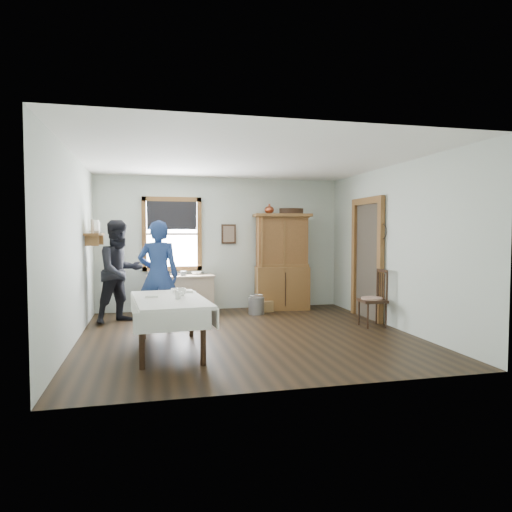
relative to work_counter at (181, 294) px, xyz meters
name	(u,v)px	position (x,y,z in m)	size (l,w,h in m)	color
room	(247,248)	(0.86, -2.19, 0.98)	(5.01, 5.01, 2.70)	black
window	(172,230)	(-0.14, 0.28, 1.27)	(1.18, 0.07, 1.48)	white
doorway	(368,255)	(3.31, -1.34, 0.79)	(0.09, 1.14, 2.22)	#3F372D
wall_shelf	(95,233)	(-1.51, -0.65, 1.20)	(0.24, 1.00, 0.44)	brown
framed_picture	(229,234)	(1.01, 0.27, 1.18)	(0.30, 0.04, 0.40)	#331E12
rug_beater	(383,224)	(3.31, -1.89, 1.35)	(0.27, 0.27, 0.01)	black
work_counter	(181,294)	(0.00, 0.00, 0.00)	(1.29, 0.49, 0.74)	#CAAB8C
china_hutch	(282,262)	(2.06, -0.04, 0.61)	(1.15, 0.55, 1.96)	brown
dining_table	(170,324)	(-0.34, -2.86, -0.02)	(0.93, 1.77, 0.71)	white
spindle_chair	(372,298)	(3.06, -2.04, 0.11)	(0.45, 0.45, 0.97)	#331E12
pail	(256,306)	(1.42, -0.47, -0.21)	(0.31, 0.31, 0.33)	gray
wicker_basket	(262,306)	(1.60, -0.24, -0.26)	(0.37, 0.26, 0.22)	olive
woman_blue	(158,280)	(-0.46, -1.50, 0.45)	(0.60, 0.39, 1.65)	navy
figure_dark	(120,275)	(-1.10, -0.68, 0.46)	(0.81, 0.63, 1.67)	black
table_cup_a	(181,292)	(-0.17, -2.66, 0.39)	(0.13, 0.13, 0.10)	white
table_cup_b	(178,295)	(-0.24, -2.96, 0.39)	(0.10, 0.10, 0.10)	white
table_bowl	(178,290)	(-0.19, -2.27, 0.37)	(0.23, 0.23, 0.06)	white
counter_book	(172,275)	(-0.16, 0.09, 0.38)	(0.16, 0.21, 0.02)	#77624F
counter_bowl	(197,273)	(0.33, 0.09, 0.40)	(0.20, 0.20, 0.06)	white
shelf_bowl	(95,232)	(-1.51, -0.64, 1.23)	(0.22, 0.22, 0.05)	white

